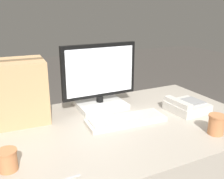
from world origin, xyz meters
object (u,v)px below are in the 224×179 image
(keyboard, at_px, (126,120))
(desk_phone, at_px, (186,106))
(cardboard_box, at_px, (11,92))
(paper_cup_left, at_px, (8,160))
(monitor, at_px, (100,82))
(paper_cup_right, at_px, (216,124))

(keyboard, relative_size, desk_phone, 2.05)
(keyboard, bearing_deg, cardboard_box, 156.60)
(paper_cup_left, bearing_deg, desk_phone, 8.46)
(keyboard, height_order, desk_phone, desk_phone)
(paper_cup_left, bearing_deg, monitor, 37.65)
(monitor, distance_m, paper_cup_right, 0.71)
(paper_cup_right, bearing_deg, desk_phone, 76.58)
(paper_cup_right, relative_size, cardboard_box, 0.27)
(paper_cup_left, bearing_deg, keyboard, 15.98)
(desk_phone, height_order, cardboard_box, cardboard_box)
(desk_phone, xyz_separation_m, cardboard_box, (-0.95, 0.31, 0.14))
(monitor, distance_m, paper_cup_left, 0.76)
(monitor, distance_m, desk_phone, 0.54)
(monitor, xyz_separation_m, paper_cup_left, (-0.59, -0.46, -0.12))
(monitor, height_order, cardboard_box, monitor)
(desk_phone, bearing_deg, cardboard_box, 159.44)
(monitor, height_order, paper_cup_left, monitor)
(keyboard, distance_m, paper_cup_left, 0.65)
(monitor, relative_size, cardboard_box, 1.25)
(keyboard, bearing_deg, paper_cup_left, -160.09)
(monitor, height_order, keyboard, monitor)
(monitor, bearing_deg, cardboard_box, 179.42)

